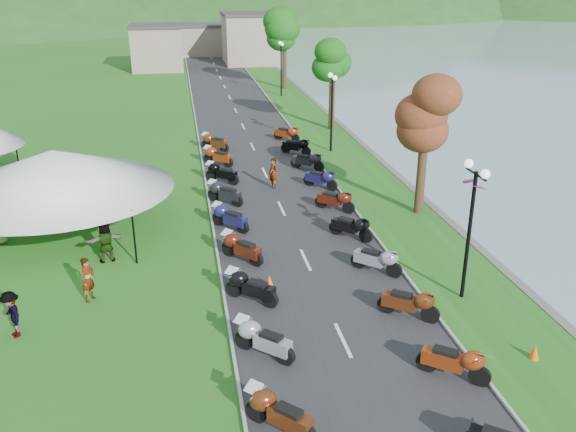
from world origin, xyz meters
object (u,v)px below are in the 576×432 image
pedestrian_b (117,198)px  pedestrian_c (16,336)px  vendor_tent_main (58,194)px  pedestrian_a (91,300)px

pedestrian_b → pedestrian_c: size_ratio=0.97×
vendor_tent_main → pedestrian_a: (1.88, -6.16, -2.00)m
vendor_tent_main → pedestrian_b: vendor_tent_main is taller
pedestrian_a → pedestrian_c: bearing=164.7°
vendor_tent_main → pedestrian_b: (1.93, 4.80, -2.00)m
vendor_tent_main → pedestrian_c: size_ratio=4.19×
pedestrian_a → pedestrian_c: pedestrian_a is taller
vendor_tent_main → pedestrian_b: size_ratio=4.32×
pedestrian_c → pedestrian_a: bearing=104.6°
pedestrian_c → vendor_tent_main: bearing=149.5°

